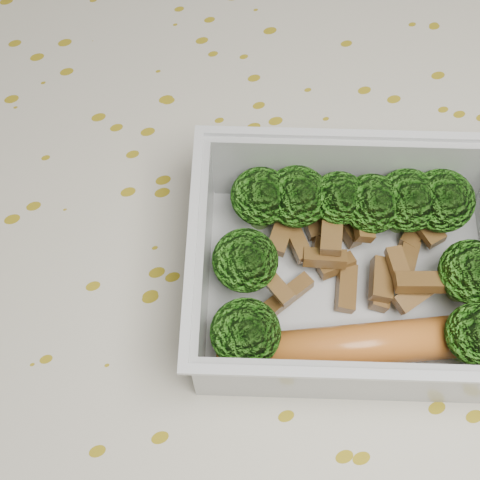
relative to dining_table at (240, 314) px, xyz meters
name	(u,v)px	position (x,y,z in m)	size (l,w,h in m)	color
ground_plane	(240,457)	(0.00, 0.00, -0.67)	(4.00, 4.00, 0.00)	olive
dining_table	(240,314)	(0.00, 0.00, 0.00)	(1.40, 0.90, 0.75)	brown
tablecloth	(240,287)	(0.00, 0.00, 0.05)	(1.46, 0.96, 0.19)	beige
lunch_container	(352,275)	(0.05, -0.04, 0.11)	(0.21, 0.19, 0.06)	silver
broccoli_florets	(354,237)	(0.06, -0.02, 0.12)	(0.17, 0.15, 0.04)	#608C3F
meat_pile	(357,256)	(0.06, -0.03, 0.11)	(0.12, 0.08, 0.03)	brown
sausage	(361,345)	(0.04, -0.07, 0.11)	(0.15, 0.06, 0.02)	#C76A27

